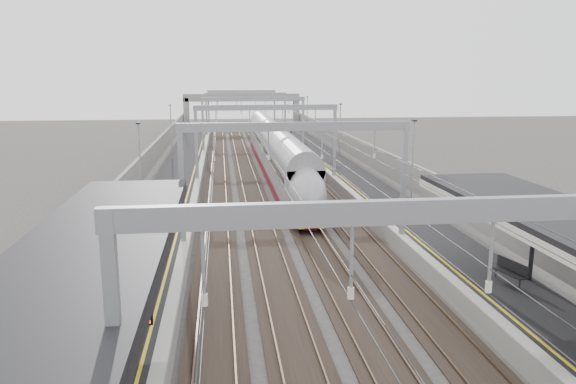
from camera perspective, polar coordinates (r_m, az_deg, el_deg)
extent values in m
cube|color=black|center=(54.69, -10.82, 1.36)|extent=(4.00, 120.00, 1.00)
cube|color=black|center=(55.87, 5.78, 1.72)|extent=(4.00, 120.00, 1.00)
cube|color=black|center=(54.63, -7.14, 0.97)|extent=(2.40, 140.00, 0.08)
cube|color=brown|center=(54.62, -7.90, 1.05)|extent=(0.07, 140.00, 0.14)
cube|color=brown|center=(54.61, -6.39, 1.08)|extent=(0.07, 140.00, 0.14)
cube|color=black|center=(54.69, -4.00, 1.05)|extent=(2.40, 140.00, 0.08)
cube|color=brown|center=(54.65, -4.75, 1.12)|extent=(0.07, 140.00, 0.14)
cube|color=brown|center=(54.71, -3.24, 1.16)|extent=(0.07, 140.00, 0.14)
cube|color=black|center=(54.91, -0.87, 1.12)|extent=(2.40, 140.00, 0.08)
cube|color=brown|center=(54.83, -1.62, 1.19)|extent=(0.07, 140.00, 0.14)
cube|color=brown|center=(54.98, -0.12, 1.23)|extent=(0.07, 140.00, 0.14)
cube|color=black|center=(55.30, 2.23, 1.18)|extent=(2.40, 140.00, 0.08)
cube|color=brown|center=(55.18, 1.49, 1.26)|extent=(0.07, 140.00, 0.14)
cube|color=brown|center=(55.40, 2.96, 1.29)|extent=(0.07, 140.00, 0.14)
cube|color=gray|center=(12.34, -17.04, -16.61)|extent=(0.28, 0.28, 6.60)
cube|color=gray|center=(11.77, 13.71, -1.90)|extent=(13.00, 0.25, 0.50)
cube|color=gray|center=(31.32, -10.75, 0.85)|extent=(0.28, 0.28, 6.60)
cube|color=gray|center=(32.92, 11.69, 1.33)|extent=(0.28, 0.28, 6.60)
cube|color=gray|center=(31.10, 0.76, 6.65)|extent=(13.00, 0.25, 0.50)
cube|color=gray|center=(51.08, -9.30, 5.01)|extent=(0.28, 0.28, 6.60)
cube|color=gray|center=(52.08, 4.75, 5.24)|extent=(0.28, 0.28, 6.60)
cube|color=gray|center=(50.94, -2.24, 8.58)|extent=(13.00, 0.25, 0.50)
cube|color=gray|center=(70.97, -8.65, 6.84)|extent=(0.28, 0.28, 6.60)
cube|color=gray|center=(71.70, 1.54, 7.01)|extent=(0.28, 0.28, 6.60)
cube|color=gray|center=(70.88, -3.56, 9.41)|extent=(13.00, 0.25, 0.50)
cube|color=gray|center=(90.92, -8.28, 7.87)|extent=(0.28, 0.28, 6.60)
cube|color=gray|center=(91.48, -0.29, 8.01)|extent=(0.28, 0.28, 6.60)
cube|color=gray|center=(90.84, -4.31, 9.88)|extent=(13.00, 0.25, 0.50)
cube|color=gray|center=(108.88, -8.07, 8.47)|extent=(0.28, 0.28, 6.60)
cube|color=gray|center=(109.35, -1.38, 8.59)|extent=(0.28, 0.28, 6.60)
cube|color=gray|center=(108.82, -4.74, 10.15)|extent=(13.00, 0.25, 0.50)
cylinder|color=#262628|center=(58.88, -7.26, 7.10)|extent=(0.03, 140.00, 0.03)
cylinder|color=#262628|center=(58.94, -4.32, 7.16)|extent=(0.03, 140.00, 0.03)
cylinder|color=#262628|center=(59.15, -1.39, 7.20)|extent=(0.03, 140.00, 0.03)
cylinder|color=#262628|center=(59.51, 1.51, 7.23)|extent=(0.03, 140.00, 0.03)
cube|color=black|center=(13.28, -23.86, -11.13)|extent=(4.40, 30.00, 0.24)
cylinder|color=black|center=(24.42, -19.89, -5.84)|extent=(0.20, 0.20, 4.00)
cube|color=black|center=(14.06, -16.90, -11.86)|extent=(1.60, 0.15, 0.55)
cube|color=red|center=(13.99, -16.96, -11.99)|extent=(1.50, 0.02, 0.42)
cylinder|color=black|center=(27.48, 23.65, -4.22)|extent=(0.20, 0.20, 4.00)
cube|color=slate|center=(108.85, -4.73, 9.54)|extent=(22.00, 2.20, 1.40)
cube|color=slate|center=(109.12, -10.27, 7.78)|extent=(1.00, 2.20, 6.20)
cube|color=slate|center=(109.90, 0.83, 7.98)|extent=(1.00, 2.20, 6.20)
cube|color=slate|center=(54.83, -14.20, 2.40)|extent=(0.30, 120.00, 3.20)
cube|color=slate|center=(56.48, 8.98, 2.87)|extent=(0.30, 120.00, 3.20)
cube|color=maroon|center=(48.85, -0.12, 0.46)|extent=(2.62, 22.33, 0.78)
cube|color=gray|center=(48.53, -0.13, 2.59)|extent=(2.62, 22.33, 2.91)
cube|color=black|center=(41.34, 1.14, -2.05)|extent=(1.94, 2.33, 0.49)
cube|color=maroon|center=(71.18, -2.27, 3.97)|extent=(2.62, 22.33, 0.78)
cube|color=gray|center=(70.95, -2.28, 5.44)|extent=(2.62, 22.33, 2.91)
cube|color=black|center=(63.51, -1.70, 2.76)|extent=(1.94, 2.33, 0.49)
ellipsoid|color=gray|center=(37.51, 1.90, -0.55)|extent=(2.62, 5.05, 4.08)
cube|color=yellow|center=(35.70, 2.40, -2.62)|extent=(1.65, 0.12, 1.46)
cube|color=black|center=(35.79, 2.31, -0.19)|extent=(1.55, 0.56, 0.91)
cube|color=black|center=(27.13, 21.45, -7.59)|extent=(0.92, 2.00, 0.06)
cube|color=black|center=(27.21, 21.86, -7.02)|extent=(0.51, 1.90, 0.54)
cylinder|color=black|center=(26.69, 22.48, -8.58)|extent=(0.06, 0.06, 0.45)
cylinder|color=black|center=(27.74, 20.37, -7.66)|extent=(0.06, 0.06, 0.45)
cylinder|color=black|center=(81.20, -7.60, 5.47)|extent=(0.12, 0.12, 3.00)
cube|color=black|center=(81.05, -7.64, 6.59)|extent=(0.32, 0.22, 0.75)
sphere|color=#0CE526|center=(80.91, -7.64, 6.69)|extent=(0.16, 0.16, 0.16)
cylinder|color=black|center=(73.98, -1.13, 4.98)|extent=(0.12, 0.12, 3.00)
cube|color=black|center=(73.82, -1.13, 6.21)|extent=(0.32, 0.22, 0.75)
sphere|color=red|center=(73.67, -1.12, 6.32)|extent=(0.16, 0.16, 0.16)
cylinder|color=black|center=(76.73, 0.32, 5.22)|extent=(0.12, 0.12, 3.00)
cube|color=black|center=(76.57, 0.33, 6.41)|extent=(0.32, 0.22, 0.75)
sphere|color=red|center=(76.43, 0.34, 6.51)|extent=(0.16, 0.16, 0.16)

